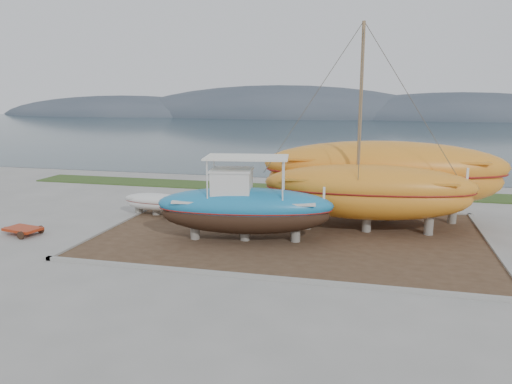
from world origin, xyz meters
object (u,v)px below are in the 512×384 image
(white_dinghy, at_px, (156,204))
(orange_sailboat, at_px, (371,130))
(red_trailer, at_px, (23,231))
(orange_bare_hull, at_px, (382,182))
(blue_caique, at_px, (245,199))

(white_dinghy, xyz_separation_m, orange_sailboat, (11.62, -0.74, 4.42))
(white_dinghy, distance_m, red_trailer, 6.97)
(orange_bare_hull, height_order, red_trailer, orange_bare_hull)
(orange_sailboat, bearing_deg, red_trailer, -167.80)
(blue_caique, height_order, white_dinghy, blue_caique)
(blue_caique, xyz_separation_m, orange_bare_hull, (6.15, 5.33, 0.12))
(white_dinghy, height_order, red_trailer, white_dinghy)
(orange_bare_hull, distance_m, red_trailer, 18.40)
(white_dinghy, distance_m, orange_sailboat, 12.45)
(white_dinghy, height_order, orange_sailboat, orange_sailboat)
(orange_sailboat, xyz_separation_m, red_trailer, (-16.26, -4.44, -4.88))
(red_trailer, bearing_deg, orange_bare_hull, 33.53)
(blue_caique, bearing_deg, white_dinghy, 140.72)
(blue_caique, relative_size, red_trailer, 3.18)
(white_dinghy, bearing_deg, orange_bare_hull, 12.71)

